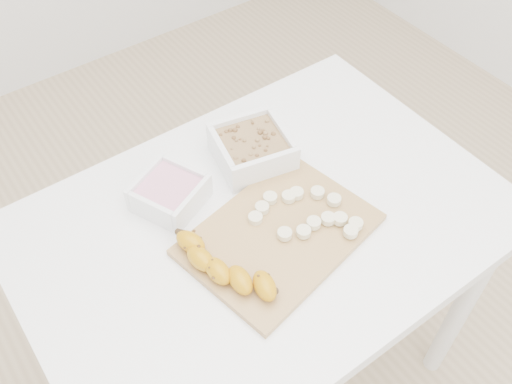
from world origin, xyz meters
TOP-DOWN VIEW (x-y plane):
  - ground at (0.00, 0.00)m, footprint 3.50×3.50m
  - table at (0.00, 0.00)m, footprint 1.00×0.70m
  - bowl_yogurt at (-0.13, 0.15)m, footprint 0.17×0.17m
  - bowl_granola at (0.08, 0.16)m, footprint 0.19×0.19m
  - cutting_board at (-0.00, -0.05)m, footprint 0.41×0.33m
  - banana at (-0.14, -0.07)m, footprint 0.09×0.23m
  - banana_slices at (0.07, -0.05)m, footprint 0.19×0.20m

SIDE VIEW (x-z plane):
  - ground at x=0.00m, z-range 0.00..0.00m
  - table at x=0.00m, z-range 0.28..1.03m
  - cutting_board at x=0.00m, z-range 0.75..0.76m
  - banana_slices at x=0.07m, z-range 0.77..0.78m
  - bowl_yogurt at x=-0.13m, z-range 0.75..0.81m
  - banana at x=-0.14m, z-range 0.76..0.80m
  - bowl_granola at x=0.08m, z-range 0.75..0.82m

